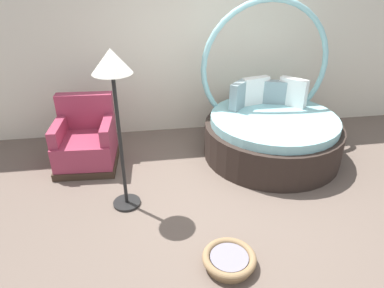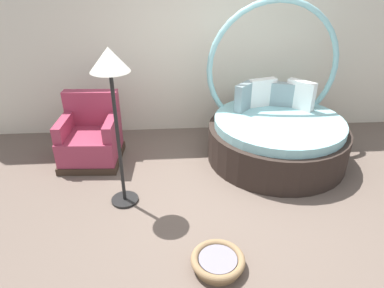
{
  "view_description": "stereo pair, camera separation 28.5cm",
  "coord_description": "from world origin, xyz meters",
  "px_view_note": "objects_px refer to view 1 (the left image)",
  "views": [
    {
      "loc": [
        -0.88,
        -3.21,
        2.56
      ],
      "look_at": [
        -0.32,
        0.47,
        0.55
      ],
      "focal_mm": 32.3,
      "sensor_mm": 36.0,
      "label": 1
    },
    {
      "loc": [
        -0.6,
        -3.25,
        2.56
      ],
      "look_at": [
        -0.32,
        0.47,
        0.55
      ],
      "focal_mm": 32.3,
      "sensor_mm": 36.0,
      "label": 2
    }
  ],
  "objects_px": {
    "red_armchair": "(86,142)",
    "pet_basket": "(229,260)",
    "floor_lamp": "(113,78)",
    "round_daybed": "(271,127)"
  },
  "relations": [
    {
      "from": "floor_lamp",
      "to": "round_daybed",
      "type": "bearing_deg",
      "value": 24.23
    },
    {
      "from": "pet_basket",
      "to": "floor_lamp",
      "type": "height_order",
      "value": "floor_lamp"
    },
    {
      "from": "floor_lamp",
      "to": "pet_basket",
      "type": "bearing_deg",
      "value": -48.39
    },
    {
      "from": "red_armchair",
      "to": "pet_basket",
      "type": "distance_m",
      "value": 2.61
    },
    {
      "from": "red_armchair",
      "to": "floor_lamp",
      "type": "height_order",
      "value": "floor_lamp"
    },
    {
      "from": "pet_basket",
      "to": "red_armchair",
      "type": "bearing_deg",
      "value": 125.46
    },
    {
      "from": "red_armchair",
      "to": "floor_lamp",
      "type": "bearing_deg",
      "value": -62.25
    },
    {
      "from": "round_daybed",
      "to": "pet_basket",
      "type": "distance_m",
      "value": 2.33
    },
    {
      "from": "round_daybed",
      "to": "pet_basket",
      "type": "bearing_deg",
      "value": -118.74
    },
    {
      "from": "pet_basket",
      "to": "floor_lamp",
      "type": "relative_size",
      "value": 0.28
    }
  ]
}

